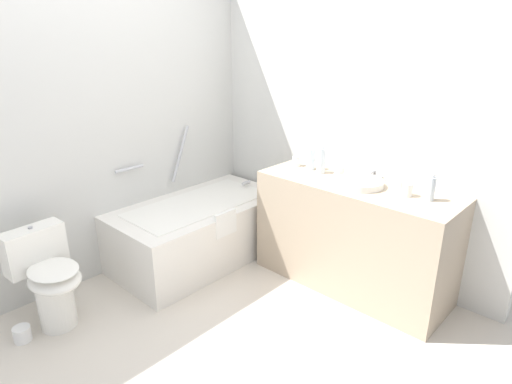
{
  "coord_description": "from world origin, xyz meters",
  "views": [
    {
      "loc": [
        -1.41,
        -1.88,
        1.92
      ],
      "look_at": [
        0.7,
        0.08,
        0.84
      ],
      "focal_mm": 30.57,
      "sensor_mm": 36.0,
      "label": 1
    }
  ],
  "objects_px": {
    "water_bottle_0": "(431,188)",
    "drinking_glass_3": "(400,185)",
    "sink_basin": "(360,183)",
    "toilet_paper_roll": "(22,334)",
    "drinking_glass_1": "(296,161)",
    "water_bottle_1": "(311,158)",
    "water_bottle_2": "(321,160)",
    "drinking_glass_2": "(339,171)",
    "bathtub": "(200,229)",
    "drinking_glass_0": "(407,190)",
    "toilet": "(49,278)",
    "sink_faucet": "(374,175)"
  },
  "relations": [
    {
      "from": "water_bottle_0",
      "to": "drinking_glass_3",
      "type": "height_order",
      "value": "water_bottle_0"
    },
    {
      "from": "sink_basin",
      "to": "toilet_paper_roll",
      "type": "relative_size",
      "value": 3.06
    },
    {
      "from": "drinking_glass_1",
      "to": "water_bottle_1",
      "type": "bearing_deg",
      "value": -88.28
    },
    {
      "from": "water_bottle_1",
      "to": "toilet_paper_roll",
      "type": "relative_size",
      "value": 1.77
    },
    {
      "from": "water_bottle_0",
      "to": "water_bottle_2",
      "type": "distance_m",
      "value": 0.88
    },
    {
      "from": "drinking_glass_2",
      "to": "bathtub",
      "type": "bearing_deg",
      "value": 119.62
    },
    {
      "from": "water_bottle_0",
      "to": "drinking_glass_0",
      "type": "bearing_deg",
      "value": 99.29
    },
    {
      "from": "drinking_glass_2",
      "to": "toilet_paper_roll",
      "type": "distance_m",
      "value": 2.48
    },
    {
      "from": "drinking_glass_2",
      "to": "drinking_glass_1",
      "type": "bearing_deg",
      "value": 88.63
    },
    {
      "from": "water_bottle_1",
      "to": "drinking_glass_3",
      "type": "height_order",
      "value": "water_bottle_1"
    },
    {
      "from": "sink_basin",
      "to": "water_bottle_0",
      "type": "distance_m",
      "value": 0.5
    },
    {
      "from": "bathtub",
      "to": "drinking_glass_1",
      "type": "xyz_separation_m",
      "value": [
        0.59,
        -0.59,
        0.61
      ]
    },
    {
      "from": "water_bottle_2",
      "to": "drinking_glass_3",
      "type": "xyz_separation_m",
      "value": [
        0.04,
        -0.65,
        -0.06
      ]
    },
    {
      "from": "toilet",
      "to": "drinking_glass_3",
      "type": "height_order",
      "value": "drinking_glass_3"
    },
    {
      "from": "water_bottle_2",
      "to": "drinking_glass_1",
      "type": "height_order",
      "value": "water_bottle_2"
    },
    {
      "from": "drinking_glass_0",
      "to": "toilet_paper_roll",
      "type": "distance_m",
      "value": 2.74
    },
    {
      "from": "bathtub",
      "to": "water_bottle_0",
      "type": "relative_size",
      "value": 8.22
    },
    {
      "from": "drinking_glass_0",
      "to": "drinking_glass_3",
      "type": "height_order",
      "value": "drinking_glass_0"
    },
    {
      "from": "sink_basin",
      "to": "drinking_glass_2",
      "type": "distance_m",
      "value": 0.24
    },
    {
      "from": "toilet",
      "to": "drinking_glass_0",
      "type": "xyz_separation_m",
      "value": [
        1.84,
        -1.6,
        0.53
      ]
    },
    {
      "from": "sink_basin",
      "to": "water_bottle_2",
      "type": "xyz_separation_m",
      "value": [
        0.06,
        0.39,
        0.08
      ]
    },
    {
      "from": "drinking_glass_0",
      "to": "toilet",
      "type": "bearing_deg",
      "value": 138.91
    },
    {
      "from": "sink_faucet",
      "to": "drinking_glass_3",
      "type": "relative_size",
      "value": 1.97
    },
    {
      "from": "sink_faucet",
      "to": "drinking_glass_3",
      "type": "distance_m",
      "value": 0.28
    },
    {
      "from": "water_bottle_0",
      "to": "drinking_glass_3",
      "type": "distance_m",
      "value": 0.24
    },
    {
      "from": "drinking_glass_1",
      "to": "sink_basin",
      "type": "bearing_deg",
      "value": -97.04
    },
    {
      "from": "sink_faucet",
      "to": "water_bottle_0",
      "type": "bearing_deg",
      "value": -106.08
    },
    {
      "from": "water_bottle_1",
      "to": "drinking_glass_3",
      "type": "relative_size",
      "value": 2.52
    },
    {
      "from": "water_bottle_2",
      "to": "sink_faucet",
      "type": "bearing_deg",
      "value": -70.69
    },
    {
      "from": "sink_basin",
      "to": "water_bottle_2",
      "type": "distance_m",
      "value": 0.4
    },
    {
      "from": "drinking_glass_2",
      "to": "drinking_glass_3",
      "type": "xyz_separation_m",
      "value": [
        0.03,
        -0.49,
        -0.01
      ]
    },
    {
      "from": "drinking_glass_3",
      "to": "toilet_paper_roll",
      "type": "distance_m",
      "value": 2.74
    },
    {
      "from": "sink_faucet",
      "to": "drinking_glass_0",
      "type": "xyz_separation_m",
      "value": [
        -0.16,
        -0.34,
        0.01
      ]
    },
    {
      "from": "water_bottle_2",
      "to": "toilet_paper_roll",
      "type": "distance_m",
      "value": 2.44
    },
    {
      "from": "sink_faucet",
      "to": "drinking_glass_0",
      "type": "bearing_deg",
      "value": -115.62
    },
    {
      "from": "drinking_glass_3",
      "to": "toilet_paper_roll",
      "type": "bearing_deg",
      "value": 145.02
    },
    {
      "from": "drinking_glass_1",
      "to": "toilet_paper_roll",
      "type": "xyz_separation_m",
      "value": [
        -2.12,
        0.59,
        -0.84
      ]
    },
    {
      "from": "water_bottle_1",
      "to": "water_bottle_2",
      "type": "distance_m",
      "value": 0.12
    },
    {
      "from": "sink_basin",
      "to": "drinking_glass_3",
      "type": "xyz_separation_m",
      "value": [
        0.1,
        -0.26,
        0.02
      ]
    },
    {
      "from": "toilet",
      "to": "water_bottle_2",
      "type": "relative_size",
      "value": 3.15
    },
    {
      "from": "water_bottle_0",
      "to": "drinking_glass_0",
      "type": "height_order",
      "value": "water_bottle_0"
    },
    {
      "from": "drinking_glass_0",
      "to": "sink_basin",
      "type": "bearing_deg",
      "value": 95.76
    },
    {
      "from": "water_bottle_2",
      "to": "drinking_glass_1",
      "type": "xyz_separation_m",
      "value": [
        0.02,
        0.26,
        -0.06
      ]
    },
    {
      "from": "drinking_glass_3",
      "to": "toilet_paper_roll",
      "type": "height_order",
      "value": "drinking_glass_3"
    },
    {
      "from": "drinking_glass_3",
      "to": "drinking_glass_2",
      "type": "bearing_deg",
      "value": 93.7
    },
    {
      "from": "bathtub",
      "to": "drinking_glass_0",
      "type": "height_order",
      "value": "bathtub"
    },
    {
      "from": "water_bottle_0",
      "to": "water_bottle_1",
      "type": "distance_m",
      "value": 1.0
    },
    {
      "from": "bathtub",
      "to": "water_bottle_2",
      "type": "height_order",
      "value": "bathtub"
    },
    {
      "from": "water_bottle_1",
      "to": "toilet_paper_roll",
      "type": "distance_m",
      "value": 2.41
    },
    {
      "from": "water_bottle_1",
      "to": "water_bottle_2",
      "type": "relative_size",
      "value": 0.88
    }
  ]
}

